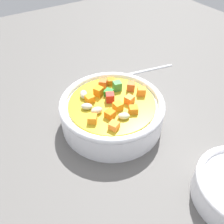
% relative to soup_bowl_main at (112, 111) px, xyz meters
% --- Properties ---
extents(ground_plane, '(1.40, 1.40, 0.02)m').
position_rel_soup_bowl_main_xyz_m(ground_plane, '(-0.00, 0.00, -0.04)').
color(ground_plane, '#565451').
extents(soup_bowl_main, '(0.20, 0.20, 0.07)m').
position_rel_soup_bowl_main_xyz_m(soup_bowl_main, '(0.00, 0.00, 0.00)').
color(soup_bowl_main, white).
rests_on(soup_bowl_main, ground_plane).
extents(spoon, '(0.22, 0.06, 0.01)m').
position_rel_soup_bowl_main_xyz_m(spoon, '(-0.13, -0.12, -0.03)').
color(spoon, silver).
rests_on(spoon, ground_plane).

